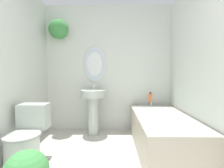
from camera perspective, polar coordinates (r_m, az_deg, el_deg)
name	(u,v)px	position (r m, az deg, el deg)	size (l,w,h in m)	color
wall_back	(103,64)	(3.16, -3.20, 6.88)	(2.50, 0.35, 2.40)	silver
wall_right	(215,65)	(2.13, 32.47, 5.64)	(0.06, 2.77, 2.40)	silver
toilet	(26,141)	(2.27, -27.94, -17.27)	(0.40, 0.58, 0.72)	#B2BCB2
pedestal_sink	(93,104)	(2.95, -6.63, -7.14)	(0.44, 0.44, 0.91)	#B2BCB2
bathtub	(162,132)	(2.54, 17.16, -15.80)	(0.74, 1.57, 0.59)	#B2A893
shampoo_bottle	(150,97)	(3.09, 13.33, -4.64)	(0.07, 0.07, 0.18)	#DB6633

